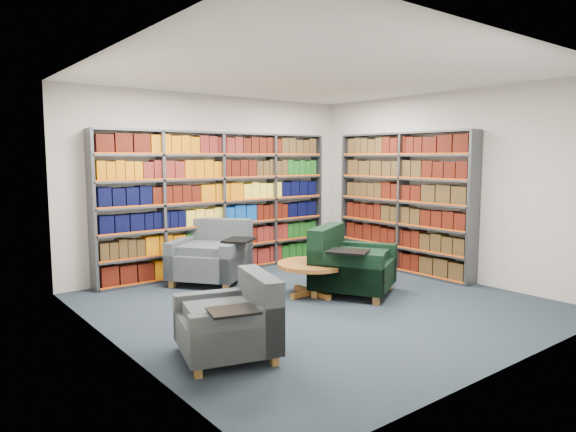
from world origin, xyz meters
TOP-DOWN VIEW (x-y plane):
  - room_shell at (0.00, 0.00)m, footprint 5.02×5.02m
  - bookshelf_back at (0.00, 2.34)m, footprint 4.00×0.28m
  - bookshelf_right at (2.34, 0.60)m, footprint 0.28×2.50m
  - chair_teal_left at (-0.44, 1.84)m, footprint 1.38×1.39m
  - chair_green_right at (0.65, 0.15)m, footprint 1.34×1.34m
  - chair_teal_front at (-1.72, -0.82)m, footprint 1.02×1.08m
  - coffee_table at (0.20, 0.34)m, footprint 0.93×0.93m

SIDE VIEW (x-z plane):
  - chair_teal_front at x=-1.72m, z-range -0.07..0.68m
  - coffee_table at x=0.20m, z-range 0.02..0.67m
  - chair_green_right at x=0.65m, z-range -0.09..0.81m
  - chair_teal_left at x=-0.44m, z-range -0.09..0.81m
  - bookshelf_back at x=0.00m, z-range 0.00..2.20m
  - bookshelf_right at x=2.34m, z-range 0.00..2.20m
  - room_shell at x=0.00m, z-range -0.01..2.81m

